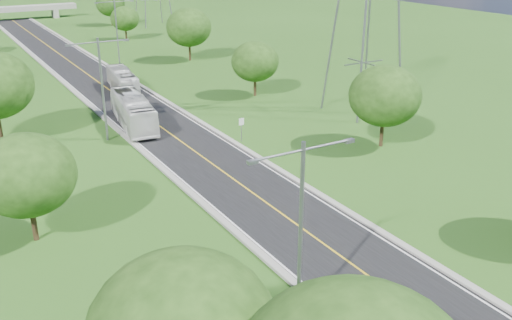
{
  "coord_description": "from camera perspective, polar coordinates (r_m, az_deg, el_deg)",
  "views": [
    {
      "loc": [
        -20.37,
        -8.0,
        18.79
      ],
      "look_at": [
        -0.01,
        26.39,
        3.0
      ],
      "focal_mm": 40.0,
      "sensor_mm": 36.0,
      "label": 1
    }
  ],
  "objects": [
    {
      "name": "curb_right",
      "position": [
        80.2,
        -11.98,
        7.62
      ],
      "size": [
        0.5,
        150.0,
        0.22
      ],
      "primitive_type": "cube",
      "color": "gray",
      "rests_on": "ground"
    },
    {
      "name": "bus_outbound",
      "position": [
        75.69,
        -13.2,
        7.76
      ],
      "size": [
        3.55,
        10.26,
        2.8
      ],
      "primitive_type": "imported",
      "rotation": [
        0.0,
        0.0,
        3.02
      ],
      "color": "silver",
      "rests_on": "road"
    },
    {
      "name": "ground",
      "position": [
        73.43,
        -13.55,
        6.13
      ],
      "size": [
        260.0,
        260.0,
        0.0
      ],
      "primitive_type": "plane",
      "color": "#295217",
      "rests_on": "ground"
    },
    {
      "name": "curb_left",
      "position": [
        78.01,
        -17.9,
        6.66
      ],
      "size": [
        0.5,
        150.0,
        0.22
      ],
      "primitive_type": "cube",
      "color": "gray",
      "rests_on": "ground"
    },
    {
      "name": "speed_limit_sign",
      "position": [
        55.36,
        -1.47,
        3.46
      ],
      "size": [
        0.55,
        0.09,
        2.4
      ],
      "color": "slate",
      "rests_on": "ground"
    },
    {
      "name": "bus_inbound",
      "position": [
        61.14,
        -12.19,
        4.83
      ],
      "size": [
        4.34,
        12.0,
        3.27
      ],
      "primitive_type": "imported",
      "rotation": [
        0.0,
        0.0,
        -0.14
      ],
      "color": "silver",
      "rests_on": "road"
    },
    {
      "name": "tree_rb",
      "position": [
        54.39,
        12.76,
        6.29
      ],
      "size": [
        6.72,
        6.72,
        7.82
      ],
      "color": "black",
      "rests_on": "ground"
    },
    {
      "name": "streetlight_near_left",
      "position": [
        27.78,
        4.52,
        -6.06
      ],
      "size": [
        5.9,
        0.25,
        10.0
      ],
      "color": "slate",
      "rests_on": "ground"
    },
    {
      "name": "overpass",
      "position": [
        150.29,
        -23.33,
        13.62
      ],
      "size": [
        30.0,
        3.0,
        3.2
      ],
      "color": "gray",
      "rests_on": "ground"
    },
    {
      "name": "tree_re",
      "position": [
        114.45,
        -12.99,
        13.62
      ],
      "size": [
        5.46,
        5.46,
        6.35
      ],
      "color": "black",
      "rests_on": "ground"
    },
    {
      "name": "road",
      "position": [
        79.02,
        -14.9,
        7.1
      ],
      "size": [
        8.0,
        150.0,
        0.06
      ],
      "primitive_type": "cube",
      "color": "black",
      "rests_on": "ground"
    },
    {
      "name": "tree_lb",
      "position": [
        38.93,
        -22.0,
        -1.4
      ],
      "size": [
        6.3,
        6.3,
        7.33
      ],
      "color": "black",
      "rests_on": "ground"
    },
    {
      "name": "streetlight_far_right",
      "position": [
        90.87,
        -13.78,
        12.83
      ],
      "size": [
        5.9,
        0.25,
        10.0
      ],
      "color": "slate",
      "rests_on": "ground"
    },
    {
      "name": "tree_rf",
      "position": [
        134.38,
        -14.34,
        14.88
      ],
      "size": [
        6.3,
        6.3,
        7.33
      ],
      "color": "black",
      "rests_on": "ground"
    },
    {
      "name": "streetlight_mid_left",
      "position": [
        56.4,
        -15.17,
        7.64
      ],
      "size": [
        5.9,
        0.25,
        10.0
      ],
      "color": "slate",
      "rests_on": "ground"
    },
    {
      "name": "tree_rd",
      "position": [
        92.93,
        -6.74,
        13.05
      ],
      "size": [
        7.14,
        7.14,
        8.3
      ],
      "color": "black",
      "rests_on": "ground"
    },
    {
      "name": "tree_rc",
      "position": [
        71.14,
        -0.1,
        9.83
      ],
      "size": [
        5.88,
        5.88,
        6.84
      ],
      "color": "black",
      "rests_on": "ground"
    }
  ]
}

